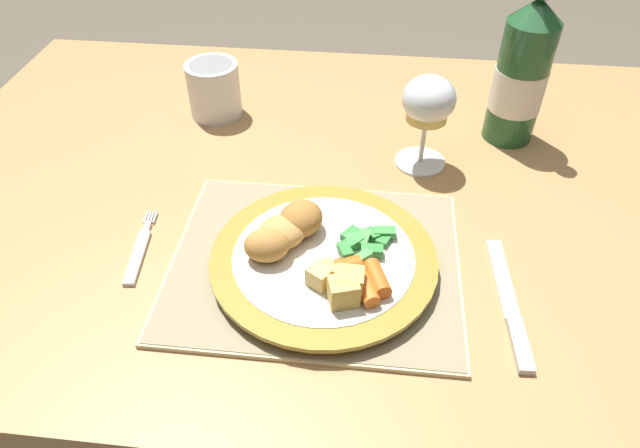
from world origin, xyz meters
The scene contains 13 objects.
ground_plane centered at (0.00, 0.00, 0.00)m, with size 6.00×6.00×0.00m, color brown.
dining_table centered at (0.00, 0.00, 0.64)m, with size 1.23×0.84×0.74m.
placemat centered at (0.00, -0.17, 0.74)m, with size 0.35×0.29×0.01m.
dinner_plate centered at (0.01, -0.18, 0.76)m, with size 0.27×0.27×0.02m.
breaded_croquettes centered at (-0.04, -0.16, 0.78)m, with size 0.10×0.11×0.04m.
green_beans_pile centered at (0.06, -0.16, 0.77)m, with size 0.07×0.07×0.02m.
glazed_carrots centered at (0.05, -0.22, 0.78)m, with size 0.09×0.07×0.02m.
fork centered at (-0.22, -0.17, 0.74)m, with size 0.03×0.13×0.01m.
table_knife centered at (0.23, -0.22, 0.74)m, with size 0.03×0.20×0.01m.
wine_glass centered at (0.13, 0.06, 0.84)m, with size 0.08×0.08×0.14m.
bottle centered at (0.27, 0.15, 0.85)m, with size 0.08×0.08×0.30m.
roast_potatoes centered at (0.03, -0.23, 0.78)m, with size 0.07×0.06×0.03m.
drinking_cup centered at (-0.21, 0.17, 0.79)m, with size 0.09×0.09×0.09m.
Camera 1 is at (0.06, -0.65, 1.24)m, focal length 32.00 mm.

